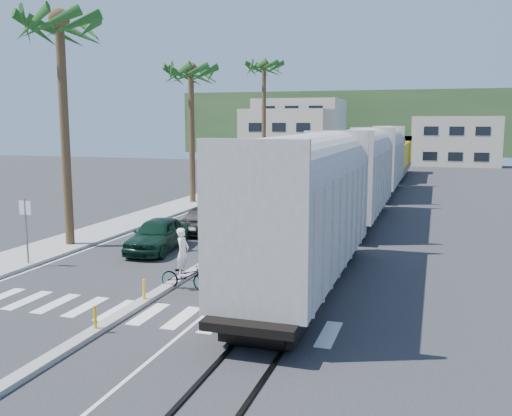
# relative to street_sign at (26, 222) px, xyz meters

# --- Properties ---
(ground) EXTENTS (140.00, 140.00, 0.00)m
(ground) POSITION_rel_street_sign_xyz_m (7.30, -2.00, -1.97)
(ground) COLOR #28282B
(ground) RESTS_ON ground
(sidewalk) EXTENTS (3.00, 90.00, 0.15)m
(sidewalk) POSITION_rel_street_sign_xyz_m (-1.20, 23.00, -1.90)
(sidewalk) COLOR gray
(sidewalk) RESTS_ON ground
(rails) EXTENTS (1.56, 100.00, 0.06)m
(rails) POSITION_rel_street_sign_xyz_m (12.30, 26.00, -1.94)
(rails) COLOR black
(rails) RESTS_ON ground
(median) EXTENTS (0.45, 60.00, 0.85)m
(median) POSITION_rel_street_sign_xyz_m (7.30, 17.96, -1.88)
(median) COLOR gray
(median) RESTS_ON ground
(crosswalk) EXTENTS (14.00, 2.20, 0.01)m
(crosswalk) POSITION_rel_street_sign_xyz_m (7.30, -4.00, -1.97)
(crosswalk) COLOR silver
(crosswalk) RESTS_ON ground
(lane_markings) EXTENTS (9.42, 90.00, 0.01)m
(lane_markings) POSITION_rel_street_sign_xyz_m (5.15, 23.00, -1.97)
(lane_markings) COLOR silver
(lane_markings) RESTS_ON ground
(freight_train) EXTENTS (3.00, 60.94, 5.85)m
(freight_train) POSITION_rel_street_sign_xyz_m (12.30, 20.95, 0.93)
(freight_train) COLOR #A5A397
(freight_train) RESTS_ON ground
(palm_trees) EXTENTS (3.50, 37.20, 13.75)m
(palm_trees) POSITION_rel_street_sign_xyz_m (-0.80, 20.70, 8.84)
(palm_trees) COLOR brown
(palm_trees) RESTS_ON ground
(street_sign) EXTENTS (0.60, 0.08, 3.00)m
(street_sign) POSITION_rel_street_sign_xyz_m (0.00, 0.00, 0.00)
(street_sign) COLOR slate
(street_sign) RESTS_ON ground
(buildings) EXTENTS (38.00, 27.00, 10.00)m
(buildings) POSITION_rel_street_sign_xyz_m (0.89, 69.66, 2.39)
(buildings) COLOR #C0B699
(buildings) RESTS_ON ground
(hillside) EXTENTS (80.00, 20.00, 12.00)m
(hillside) POSITION_rel_street_sign_xyz_m (7.30, 98.00, 4.03)
(hillside) COLOR #385628
(hillside) RESTS_ON ground
(car_lead) EXTENTS (2.78, 5.15, 1.64)m
(car_lead) POSITION_rel_street_sign_xyz_m (4.01, 4.39, -1.15)
(car_lead) COLOR black
(car_lead) RESTS_ON ground
(car_second) EXTENTS (1.84, 4.29, 1.37)m
(car_second) POSITION_rel_street_sign_xyz_m (4.36, 9.33, -1.29)
(car_second) COLOR black
(car_second) RESTS_ON ground
(car_third) EXTENTS (2.52, 4.83, 1.32)m
(car_third) POSITION_rel_street_sign_xyz_m (3.22, 15.03, -1.31)
(car_third) COLOR black
(car_third) RESTS_ON ground
(car_rear) EXTENTS (2.23, 4.52, 1.23)m
(car_rear) POSITION_rel_street_sign_xyz_m (4.01, 21.52, -1.36)
(car_rear) COLOR #949699
(car_rear) RESTS_ON ground
(cyclist) EXTENTS (0.80, 1.99, 2.35)m
(cyclist) POSITION_rel_street_sign_xyz_m (7.97, -1.06, -1.21)
(cyclist) COLOR #9EA0A5
(cyclist) RESTS_ON ground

